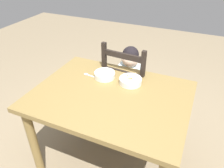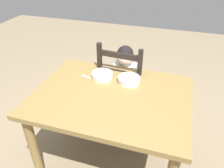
{
  "view_description": "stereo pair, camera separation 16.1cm",
  "coord_description": "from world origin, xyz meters",
  "views": [
    {
      "loc": [
        0.56,
        -1.24,
        1.76
      ],
      "look_at": [
        -0.01,
        0.06,
        0.83
      ],
      "focal_mm": 34.98,
      "sensor_mm": 36.0,
      "label": 1
    },
    {
      "loc": [
        0.41,
        -1.3,
        1.76
      ],
      "look_at": [
        -0.01,
        0.06,
        0.83
      ],
      "focal_mm": 34.98,
      "sensor_mm": 36.0,
      "label": 2
    }
  ],
  "objects": [
    {
      "name": "spoon",
      "position": [
        -0.29,
        0.17,
        0.78
      ],
      "size": [
        0.14,
        0.04,
        0.01
      ],
      "color": "silver",
      "rests_on": "dining_table"
    },
    {
      "name": "dining_table",
      "position": [
        0.0,
        0.0,
        0.66
      ],
      "size": [
        1.19,
        0.9,
        0.78
      ],
      "color": "olive",
      "rests_on": "ground"
    },
    {
      "name": "bowl_of_peas",
      "position": [
        -0.15,
        0.2,
        0.8
      ],
      "size": [
        0.18,
        0.18,
        0.05
      ],
      "color": "white",
      "rests_on": "dining_table"
    },
    {
      "name": "child_figure",
      "position": [
        -0.03,
        0.49,
        0.63
      ],
      "size": [
        0.32,
        0.31,
        0.96
      ],
      "color": "silver",
      "rests_on": "ground"
    },
    {
      "name": "bowl_of_carrots",
      "position": [
        0.09,
        0.2,
        0.8
      ],
      "size": [
        0.18,
        0.18,
        0.05
      ],
      "color": "silver",
      "rests_on": "dining_table"
    },
    {
      "name": "dining_chair",
      "position": [
        -0.03,
        0.5,
        0.47
      ],
      "size": [
        0.45,
        0.45,
        1.02
      ],
      "color": "black",
      "rests_on": "ground"
    },
    {
      "name": "ground_plane",
      "position": [
        0.0,
        0.0,
        0.0
      ],
      "size": [
        8.0,
        8.0,
        0.0
      ],
      "primitive_type": "plane",
      "color": "#837257"
    }
  ]
}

